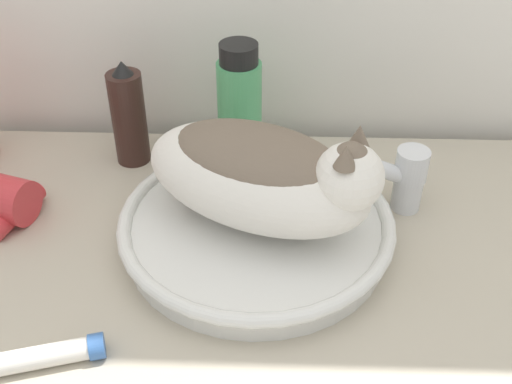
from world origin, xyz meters
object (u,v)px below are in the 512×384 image
Objects in this scene: cat at (263,172)px; hairspray_can_black at (129,116)px; faucet at (404,177)px; cream_tube at (50,355)px; mouthwash_bottle at (240,108)px.

hairspray_can_black is (-0.22, 0.20, -0.04)m from cat.
cream_tube is at bearing 13.30° from faucet.
cat is 1.68× the size of mouthwash_bottle.
hairspray_can_black is 0.43m from cream_tube.
mouthwash_bottle is 1.58× the size of cream_tube.
mouthwash_bottle reaches higher than hairspray_can_black.
hairspray_can_black is at bearing 87.56° from cream_tube.
cat is 0.30m from hairspray_can_black.
cat reaches higher than faucet.
cat reaches higher than mouthwash_bottle.
hairspray_can_black is 1.35× the size of cream_tube.
cat is 0.23m from faucet.
hairspray_can_black is (-0.18, 0.00, -0.02)m from mouthwash_bottle.
cream_tube is at bearing -92.44° from hairspray_can_black.
cat is at bearing -42.52° from hairspray_can_black.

